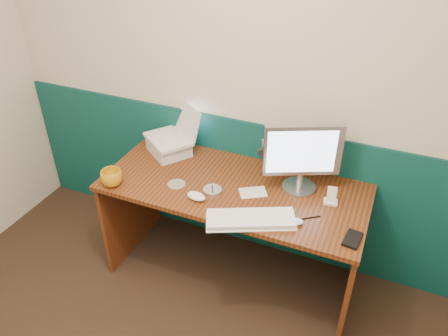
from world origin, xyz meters
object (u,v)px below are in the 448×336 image
at_px(camcorder, 267,159).
at_px(mug, 112,178).
at_px(desk, 233,232).
at_px(laptop, 167,124).
at_px(keyboard, 251,220).
at_px(monitor, 302,157).

bearing_deg(camcorder, mug, -171.52).
bearing_deg(desk, camcorder, 60.52).
xyz_separation_m(desk, mug, (-0.68, -0.28, 0.43)).
bearing_deg(laptop, mug, -69.78).
bearing_deg(keyboard, monitor, 43.29).
distance_m(mug, camcorder, 0.96).
bearing_deg(keyboard, laptop, 123.83).
relative_size(monitor, mug, 3.43).
relative_size(desk, laptop, 5.21).
height_order(monitor, keyboard, monitor).
bearing_deg(desk, laptop, 161.13).
distance_m(desk, keyboard, 0.52).
height_order(desk, mug, mug).
distance_m(laptop, camcorder, 0.69).
relative_size(keyboard, mug, 3.67).
bearing_deg(monitor, mug, 176.24).
distance_m(laptop, mug, 0.51).
xyz_separation_m(keyboard, mug, (-0.89, -0.01, 0.04)).
distance_m(monitor, mug, 1.14).
bearing_deg(camcorder, keyboard, -105.09).
distance_m(desk, laptop, 0.83).
height_order(laptop, keyboard, laptop).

